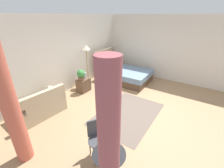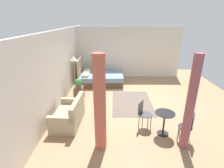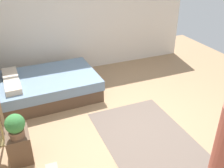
{
  "view_description": "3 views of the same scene",
  "coord_description": "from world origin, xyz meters",
  "px_view_note": "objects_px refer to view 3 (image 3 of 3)",
  "views": [
    {
      "loc": [
        -3.8,
        -1.68,
        2.78
      ],
      "look_at": [
        0.05,
        0.91,
        0.65
      ],
      "focal_mm": 24.09,
      "sensor_mm": 36.0,
      "label": 1
    },
    {
      "loc": [
        -6.68,
        0.81,
        3.21
      ],
      "look_at": [
        -0.3,
        0.87,
        0.8
      ],
      "focal_mm": 27.73,
      "sensor_mm": 36.0,
      "label": 2
    },
    {
      "loc": [
        -3.53,
        2.11,
        3.16
      ],
      "look_at": [
        0.66,
        0.35,
        0.71
      ],
      "focal_mm": 41.07,
      "sensor_mm": 36.0,
      "label": 3
    }
  ],
  "objects_px": {
    "bed": "(45,86)",
    "potted_plant": "(15,126)",
    "vase": "(12,124)",
    "nightstand": "(19,146)"
  },
  "relations": [
    {
      "from": "vase",
      "to": "potted_plant",
      "type": "bearing_deg",
      "value": -167.36
    },
    {
      "from": "bed",
      "to": "vase",
      "type": "relative_size",
      "value": 10.17
    },
    {
      "from": "bed",
      "to": "vase",
      "type": "height_order",
      "value": "bed"
    },
    {
      "from": "bed",
      "to": "potted_plant",
      "type": "height_order",
      "value": "bed"
    },
    {
      "from": "bed",
      "to": "vase",
      "type": "xyz_separation_m",
      "value": [
        -1.73,
        0.79,
        0.33
      ]
    },
    {
      "from": "nightstand",
      "to": "potted_plant",
      "type": "height_order",
      "value": "potted_plant"
    },
    {
      "from": "vase",
      "to": "nightstand",
      "type": "bearing_deg",
      "value": -162.71
    },
    {
      "from": "bed",
      "to": "nightstand",
      "type": "height_order",
      "value": "bed"
    },
    {
      "from": "potted_plant",
      "to": "vase",
      "type": "xyz_separation_m",
      "value": [
        0.22,
        0.05,
        -0.11
      ]
    },
    {
      "from": "bed",
      "to": "nightstand",
      "type": "bearing_deg",
      "value": 157.88
    }
  ]
}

